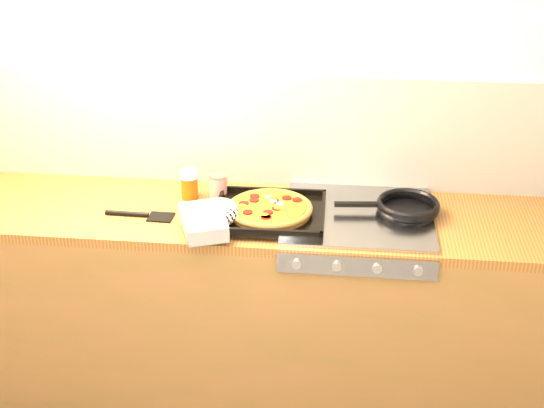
# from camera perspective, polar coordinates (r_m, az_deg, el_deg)

# --- Properties ---
(room_shell) EXTENTS (3.20, 3.20, 3.20)m
(room_shell) POSITION_cam_1_polar(r_m,az_deg,el_deg) (3.28, -1.15, 5.58)
(room_shell) COLOR white
(room_shell) RESTS_ON ground
(counter_run) EXTENTS (3.20, 0.62, 0.90)m
(counter_run) POSITION_cam_1_polar(r_m,az_deg,el_deg) (3.34, -1.67, -7.49)
(counter_run) COLOR brown
(counter_run) RESTS_ON ground
(stovetop) EXTENTS (0.60, 0.56, 0.02)m
(stovetop) POSITION_cam_1_polar(r_m,az_deg,el_deg) (3.09, 6.51, -0.90)
(stovetop) COLOR #98999D
(stovetop) RESTS_ON counter_run
(pizza_on_tray) EXTENTS (0.58, 0.51, 0.07)m
(pizza_on_tray) POSITION_cam_1_polar(r_m,az_deg,el_deg) (3.01, -1.55, -0.63)
(pizza_on_tray) COLOR black
(pizza_on_tray) RESTS_ON stovetop
(frying_pan) EXTENTS (0.44, 0.28, 0.04)m
(frying_pan) POSITION_cam_1_polar(r_m,az_deg,el_deg) (3.12, 10.09, -0.20)
(frying_pan) COLOR black
(frying_pan) RESTS_ON stovetop
(tomato_can) EXTENTS (0.10, 0.10, 0.11)m
(tomato_can) POSITION_cam_1_polar(r_m,az_deg,el_deg) (3.21, -4.09, 1.31)
(tomato_can) COLOR #9C0C12
(tomato_can) RESTS_ON counter_run
(juice_glass) EXTENTS (0.09, 0.09, 0.13)m
(juice_glass) POSITION_cam_1_polar(r_m,az_deg,el_deg) (3.22, -6.24, 1.50)
(juice_glass) COLOR #C4460B
(juice_glass) RESTS_ON counter_run
(wooden_spoon) EXTENTS (0.30, 0.09, 0.02)m
(wooden_spoon) POSITION_cam_1_polar(r_m,az_deg,el_deg) (3.24, 2.13, 0.73)
(wooden_spoon) COLOR #A08044
(wooden_spoon) RESTS_ON counter_run
(black_spatula) EXTENTS (0.28, 0.09, 0.02)m
(black_spatula) POSITION_cam_1_polar(r_m,az_deg,el_deg) (3.12, -9.84, -0.82)
(black_spatula) COLOR black
(black_spatula) RESTS_ON counter_run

